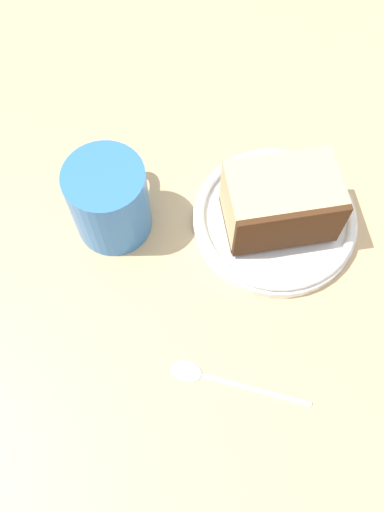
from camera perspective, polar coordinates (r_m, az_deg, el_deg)
name	(u,v)px	position (r cm, az deg, el deg)	size (l,w,h in cm)	color
ground_plane	(261,326)	(54.42, 7.30, -7.28)	(119.28, 119.28, 2.99)	tan
small_plate	(275,218)	(56.52, 8.73, 3.93)	(16.93, 16.93, 2.07)	white
cake_slice	(281,203)	(53.31, 9.33, 5.52)	(12.14, 12.69, 6.88)	#472814
tea_mug	(110,199)	(53.51, -8.68, 5.96)	(10.02, 7.78, 8.97)	#3372BF
teaspoon	(211,377)	(50.83, 1.97, -12.61)	(4.41, 13.11, 0.80)	silver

